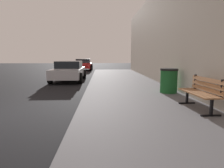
% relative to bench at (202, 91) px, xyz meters
% --- Properties ---
extents(ground_plane, '(80.00, 80.00, 0.00)m').
position_rel_bench_xyz_m(ground_plane, '(-5.39, 0.11, -0.66)').
color(ground_plane, black).
extents(sidewalk, '(4.00, 32.00, 0.15)m').
position_rel_bench_xyz_m(sidewalk, '(-1.39, 0.11, -0.58)').
color(sidewalk, '#5B5B60').
rests_on(sidewalk, ground_plane).
extents(bench, '(0.54, 1.52, 0.89)m').
position_rel_bench_xyz_m(bench, '(0.00, 0.00, 0.00)').
color(bench, '#9E6B42').
rests_on(bench, sidewalk).
extents(trash_bin, '(0.69, 0.69, 0.96)m').
position_rel_bench_xyz_m(trash_bin, '(-0.06, 2.46, -0.02)').
color(trash_bin, '#195926').
rests_on(trash_bin, sidewalk).
extents(car_silver, '(1.95, 4.12, 1.27)m').
position_rel_bench_xyz_m(car_silver, '(-4.82, 7.66, -0.01)').
color(car_silver, '#B7B7BF').
rests_on(car_silver, ground_plane).
extents(car_red, '(1.99, 4.12, 1.27)m').
position_rel_bench_xyz_m(car_red, '(-4.81, 17.58, -0.01)').
color(car_red, red).
rests_on(car_red, ground_plane).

